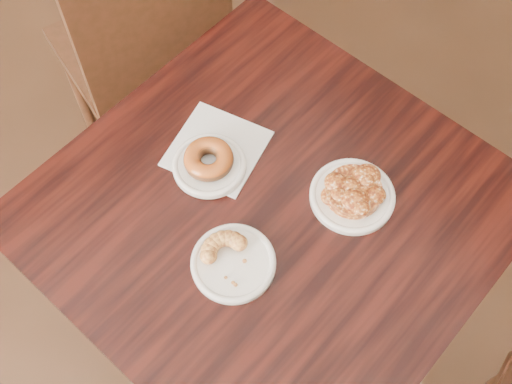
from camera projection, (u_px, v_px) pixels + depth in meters
room_walls at (198, 39)px, 0.57m from camera, size 5.02×5.02×2.80m
cafe_table at (268, 279)px, 1.55m from camera, size 0.97×0.97×0.75m
chair_far at (138, 50)px, 1.81m from camera, size 0.46×0.46×0.90m
napkin at (217, 148)px, 1.29m from camera, size 0.23×0.23×0.00m
plate_donut at (209, 165)px, 1.26m from camera, size 0.15×0.15×0.01m
plate_cruller at (233, 263)px, 1.16m from camera, size 0.15×0.15×0.01m
plate_fritter at (352, 196)px, 1.23m from camera, size 0.16×0.16×0.01m
glazed_donut at (209, 159)px, 1.24m from camera, size 0.10×0.10×0.03m
apple_fritter at (354, 190)px, 1.21m from camera, size 0.15×0.15×0.04m
cruller_fragment at (233, 259)px, 1.14m from camera, size 0.11×0.11×0.03m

